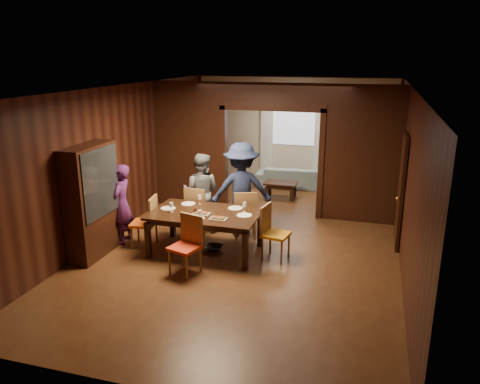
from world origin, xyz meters
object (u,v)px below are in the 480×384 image
(dining_table, at_px, (206,232))
(chair_near, at_px, (184,246))
(chair_far_l, at_px, (199,209))
(chair_far_r, at_px, (245,213))
(coffee_table, at_px, (281,190))
(person_grey, at_px, (201,192))
(chair_right, at_px, (276,233))
(chair_left, at_px, (143,222))
(hutch, at_px, (92,201))
(person_navy, at_px, (241,190))
(person_purple, at_px, (122,204))
(sofa, at_px, (292,177))

(dining_table, relative_size, chair_near, 2.00)
(chair_far_l, relative_size, chair_far_r, 1.00)
(dining_table, bearing_deg, coffee_table, 79.98)
(person_grey, distance_m, chair_near, 2.02)
(person_grey, height_order, chair_right, person_grey)
(dining_table, xyz_separation_m, chair_left, (-1.21, -0.07, 0.10))
(chair_near, xyz_separation_m, hutch, (-1.85, 0.28, 0.52))
(chair_far_r, bearing_deg, chair_far_l, -17.33)
(coffee_table, relative_size, chair_near, 0.82)
(hutch, bearing_deg, person_grey, 49.83)
(person_grey, distance_m, hutch, 2.19)
(person_navy, height_order, coffee_table, person_navy)
(person_grey, relative_size, hutch, 0.80)
(chair_left, bearing_deg, chair_right, 84.37)
(person_purple, distance_m, person_navy, 2.30)
(dining_table, relative_size, chair_left, 2.00)
(person_purple, distance_m, dining_table, 1.71)
(person_purple, xyz_separation_m, chair_near, (1.64, -0.90, -0.28))
(person_navy, height_order, hutch, hutch)
(chair_left, bearing_deg, sofa, 148.98)
(chair_right, height_order, chair_far_l, same)
(hutch, bearing_deg, sofa, 63.87)
(sofa, height_order, dining_table, dining_table)
(coffee_table, bearing_deg, chair_far_l, -112.06)
(sofa, height_order, chair_left, chair_left)
(person_navy, xyz_separation_m, sofa, (0.36, 3.73, -0.66))
(person_grey, distance_m, chair_right, 2.03)
(chair_left, bearing_deg, chair_far_r, 111.22)
(chair_left, distance_m, hutch, 1.02)
(chair_right, bearing_deg, person_navy, 54.09)
(person_grey, xyz_separation_m, hutch, (-1.41, -1.67, 0.20))
(person_navy, relative_size, sofa, 0.99)
(person_navy, relative_size, chair_near, 1.93)
(sofa, xyz_separation_m, dining_table, (-0.75, -4.72, 0.10))
(person_grey, bearing_deg, chair_near, 100.06)
(person_purple, bearing_deg, person_navy, 108.24)
(sofa, bearing_deg, hutch, 59.92)
(dining_table, relative_size, coffee_table, 2.42)
(chair_near, bearing_deg, person_purple, 167.80)
(sofa, bearing_deg, chair_far_r, 82.15)
(chair_near, bearing_deg, sofa, 98.64)
(sofa, relative_size, coffee_table, 2.37)
(person_grey, height_order, person_navy, person_navy)
(person_purple, bearing_deg, person_grey, 123.54)
(person_purple, relative_size, chair_near, 1.58)
(person_grey, relative_size, chair_right, 1.65)
(chair_left, height_order, chair_right, same)
(chair_right, relative_size, hutch, 0.48)
(chair_left, distance_m, chair_far_l, 1.21)
(sofa, bearing_deg, chair_right, 92.62)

